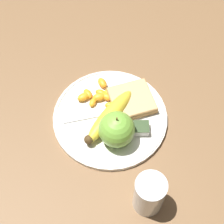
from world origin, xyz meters
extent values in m
plane|color=brown|center=(0.00, 0.00, 0.00)|extent=(3.00, 3.00, 0.00)
cylinder|color=silver|center=(0.00, 0.00, 0.01)|extent=(0.28, 0.28, 0.01)
torus|color=silver|center=(0.00, 0.00, 0.01)|extent=(0.27, 0.27, 0.01)
cylinder|color=silver|center=(0.08, -0.21, 0.05)|extent=(0.06, 0.06, 0.11)
cylinder|color=yellow|center=(0.08, -0.21, 0.04)|extent=(0.06, 0.06, 0.08)
sphere|color=#72B23D|center=(0.01, -0.06, 0.05)|extent=(0.08, 0.08, 0.08)
cylinder|color=brown|center=(0.01, -0.06, 0.10)|extent=(0.00, 0.00, 0.01)
ellipsoid|color=yellow|center=(0.00, -0.01, 0.03)|extent=(0.13, 0.16, 0.04)
sphere|color=#473319|center=(-0.05, -0.07, 0.03)|extent=(0.02, 0.02, 0.02)
cube|color=olive|center=(0.05, 0.04, 0.02)|extent=(0.13, 0.12, 0.02)
cube|color=tan|center=(0.05, 0.04, 0.02)|extent=(0.12, 0.12, 0.02)
cube|color=silver|center=(-0.05, 0.00, 0.01)|extent=(0.14, 0.04, 0.00)
cube|color=silver|center=(0.05, 0.02, 0.01)|extent=(0.06, 0.04, 0.00)
cube|color=silver|center=(0.07, -0.04, 0.02)|extent=(0.04, 0.03, 0.02)
cube|color=#334728|center=(0.07, -0.04, 0.03)|extent=(0.04, 0.03, 0.00)
ellipsoid|color=orange|center=(-0.04, 0.04, 0.02)|extent=(0.02, 0.03, 0.01)
ellipsoid|color=orange|center=(0.00, 0.03, 0.02)|extent=(0.03, 0.02, 0.01)
ellipsoid|color=orange|center=(-0.01, 0.05, 0.02)|extent=(0.04, 0.03, 0.02)
ellipsoid|color=orange|center=(-0.02, 0.09, 0.02)|extent=(0.03, 0.04, 0.02)
ellipsoid|color=orange|center=(0.00, 0.07, 0.02)|extent=(0.04, 0.03, 0.02)
ellipsoid|color=orange|center=(-0.02, 0.06, 0.02)|extent=(0.03, 0.03, 0.02)
ellipsoid|color=orange|center=(-0.07, 0.05, 0.02)|extent=(0.04, 0.03, 0.02)
ellipsoid|color=orange|center=(-0.05, 0.06, 0.02)|extent=(0.03, 0.04, 0.02)
ellipsoid|color=orange|center=(-0.03, 0.05, 0.02)|extent=(0.04, 0.03, 0.02)
camera|label=1|loc=(0.00, -0.46, 0.79)|focal=60.00mm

